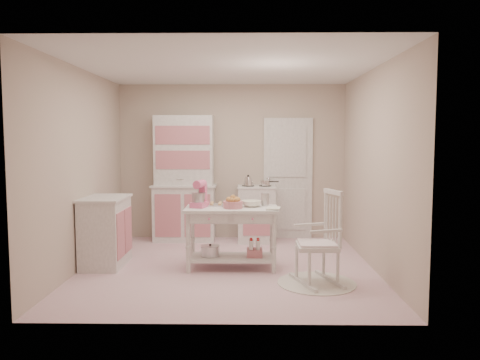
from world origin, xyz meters
The scene contains 14 objects.
room_shell centered at (0.00, 0.00, 1.65)m, with size 3.84×3.84×2.62m.
door centered at (0.95, 1.87, 1.02)m, with size 0.82×0.05×2.04m, color white.
hutch centered at (-0.78, 1.66, 1.04)m, with size 1.06×0.50×2.08m, color white.
stove centered at (0.42, 1.61, 0.46)m, with size 0.62×0.57×0.92m, color white.
base_cabinet centered at (-1.63, 0.08, 0.46)m, with size 0.54×0.84×0.92m, color white.
lace_rug centered at (1.07, -0.67, 0.01)m, with size 0.92×0.92×0.01m, color white.
rocking_chair centered at (1.07, -0.67, 0.55)m, with size 0.48×0.72×1.10m, color white.
work_table centered at (0.06, -0.03, 0.40)m, with size 1.20×0.60×0.80m, color white.
stand_mixer centered at (-0.36, -0.01, 0.97)m, with size 0.20×0.28×0.34m, color pink.
cookie_tray centered at (-0.09, 0.15, 0.81)m, with size 0.34×0.24×0.02m, color silver.
bread_basket centered at (0.08, -0.08, 0.85)m, with size 0.25×0.25×0.09m, color #C8727E.
mixing_bowl centered at (0.32, 0.05, 0.84)m, with size 0.25×0.25×0.08m, color white.
metal_pitcher centered at (0.50, 0.13, 0.89)m, with size 0.10×0.10×0.17m, color silver.
recipe_book centered at (0.51, -0.15, 0.81)m, with size 0.17×0.23×0.02m, color white.
Camera 1 is at (0.26, -6.03, 1.68)m, focal length 35.00 mm.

